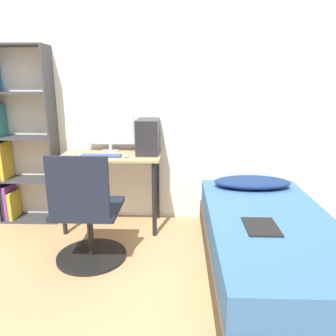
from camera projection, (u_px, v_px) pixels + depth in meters
name	position (u px, v px, depth m)	size (l,w,h in m)	color
ground_plane	(144.00, 288.00, 2.41)	(14.00, 14.00, 0.00)	tan
wall_back	(155.00, 104.00, 3.41)	(8.00, 0.05, 2.50)	silver
desk	(112.00, 168.00, 3.30)	(0.99, 0.53, 0.77)	tan
bookshelf	(16.00, 143.00, 3.41)	(0.63, 0.27, 1.82)	#38383D
office_chair	(87.00, 222.00, 2.68)	(0.59, 0.59, 0.95)	black
bed	(270.00, 243.00, 2.63)	(1.00, 2.04, 0.44)	#4C3D2D
pillow	(252.00, 182.00, 3.29)	(0.76, 0.36, 0.11)	navy
magazine	(261.00, 227.00, 2.40)	(0.24, 0.32, 0.01)	black
monitor	(110.00, 132.00, 3.38)	(0.52, 0.17, 0.38)	#B7B7BC
keyboard	(101.00, 156.00, 3.17)	(0.39, 0.11, 0.02)	#33477A
pc_tower	(148.00, 137.00, 3.28)	(0.22, 0.35, 0.34)	#232328
mouse	(126.00, 156.00, 3.16)	(0.06, 0.09, 0.02)	silver
phone	(71.00, 153.00, 3.32)	(0.07, 0.14, 0.01)	#B7B7BC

